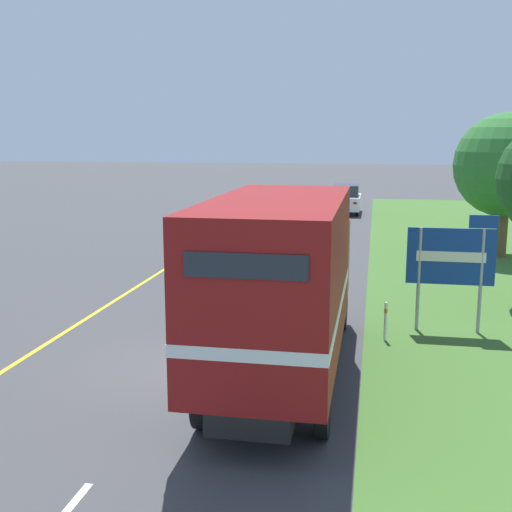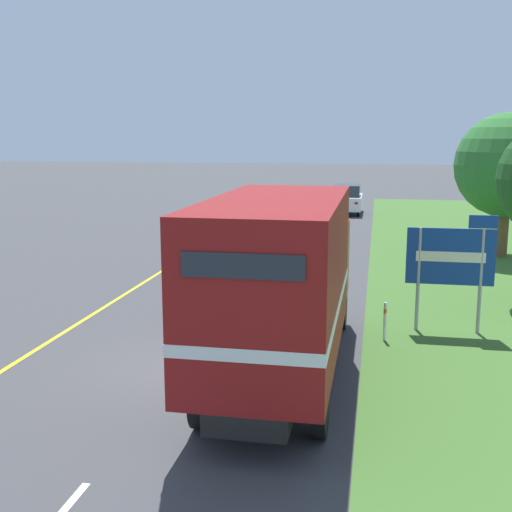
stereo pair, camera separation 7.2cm
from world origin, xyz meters
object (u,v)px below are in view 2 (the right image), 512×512
object	(u,v)px
horse_trailer_truck	(282,280)
lead_car_white	(230,231)
roadside_tree_mid	(508,165)
lead_car_white_ahead	(347,199)
delineator_post	(385,320)
highway_sign	(452,259)

from	to	relation	value
horse_trailer_truck	lead_car_white	xyz separation A→B (m)	(-4.18, 13.42, -1.11)
roadside_tree_mid	horse_trailer_truck	bearing A→B (deg)	-114.67
horse_trailer_truck	roadside_tree_mid	size ratio (longest dim) A/B	1.42
lead_car_white	roadside_tree_mid	distance (m)	11.45
lead_car_white_ahead	delineator_post	distance (m)	25.51
lead_car_white_ahead	delineator_post	bearing A→B (deg)	-85.20
roadside_tree_mid	delineator_post	bearing A→B (deg)	-111.66
lead_car_white_ahead	roadside_tree_mid	world-z (taller)	roadside_tree_mid
lead_car_white	lead_car_white_ahead	world-z (taller)	lead_car_white
lead_car_white_ahead	roadside_tree_mid	bearing A→B (deg)	-62.78
lead_car_white_ahead	roadside_tree_mid	distance (m)	15.34
lead_car_white_ahead	delineator_post	xyz separation A→B (m)	(2.14, -25.42, -0.43)
highway_sign	roadside_tree_mid	distance (m)	11.55
horse_trailer_truck	roadside_tree_mid	bearing A→B (deg)	65.33
lead_car_white_ahead	roadside_tree_mid	xyz separation A→B (m)	(6.90, -13.42, 2.76)
horse_trailer_truck	roadside_tree_mid	world-z (taller)	roadside_tree_mid
horse_trailer_truck	lead_car_white_ahead	world-z (taller)	horse_trailer_truck
horse_trailer_truck	roadside_tree_mid	xyz separation A→B (m)	(6.84, 14.90, 1.62)
delineator_post	lead_car_white_ahead	bearing A→B (deg)	94.80
horse_trailer_truck	lead_car_white	world-z (taller)	horse_trailer_truck
lead_car_white	highway_sign	size ratio (longest dim) A/B	1.48
lead_car_white	delineator_post	distance (m)	12.25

